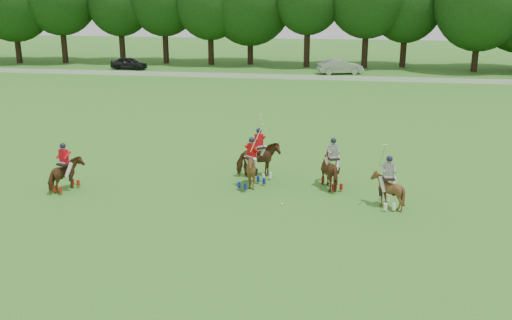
% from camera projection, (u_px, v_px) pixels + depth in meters
% --- Properties ---
extents(ground, '(180.00, 180.00, 0.00)m').
position_uv_depth(ground, '(210.00, 225.00, 21.50)').
color(ground, '#2E7521').
rests_on(ground, ground).
extents(boundary_rail, '(120.00, 0.10, 0.44)m').
position_uv_depth(boundary_rail, '(299.00, 77.00, 57.41)').
color(boundary_rail, white).
rests_on(boundary_rail, ground).
extents(car_left, '(4.28, 2.09, 1.41)m').
position_uv_depth(car_left, '(129.00, 63.00, 64.58)').
color(car_left, black).
rests_on(car_left, ground).
extents(car_mid, '(5.06, 3.04, 1.57)m').
position_uv_depth(car_mid, '(340.00, 67.00, 60.89)').
color(car_mid, '#ABABB0').
rests_on(car_mid, ground).
extents(polo_red_a, '(1.27, 1.87, 2.17)m').
position_uv_depth(polo_red_a, '(65.00, 174.00, 25.05)').
color(polo_red_a, '#502D15').
rests_on(polo_red_a, ground).
extents(polo_red_b, '(2.21, 2.21, 2.94)m').
position_uv_depth(polo_red_b, '(259.00, 160.00, 26.82)').
color(polo_red_b, '#502D15').
rests_on(polo_red_b, ground).
extents(polo_red_c, '(1.93, 1.96, 2.87)m').
position_uv_depth(polo_red_c, '(252.00, 170.00, 25.40)').
color(polo_red_c, '#502D15').
rests_on(polo_red_c, ground).
extents(polo_stripe_a, '(1.58, 2.07, 2.30)m').
position_uv_depth(polo_stripe_a, '(332.00, 170.00, 25.39)').
color(polo_stripe_a, '#502D15').
rests_on(polo_stripe_a, ground).
extents(polo_stripe_b, '(1.38, 1.50, 2.71)m').
position_uv_depth(polo_stripe_b, '(387.00, 189.00, 23.11)').
color(polo_stripe_b, '#502D15').
rests_on(polo_stripe_b, ground).
extents(polo_ball, '(0.09, 0.09, 0.09)m').
position_uv_depth(polo_ball, '(282.00, 204.00, 23.54)').
color(polo_ball, white).
rests_on(polo_ball, ground).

